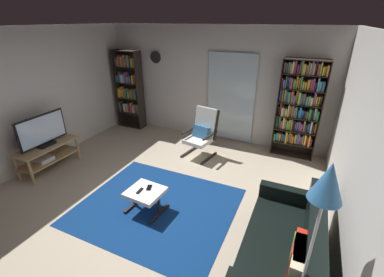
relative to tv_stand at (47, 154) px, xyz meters
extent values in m
plane|color=tan|center=(2.29, -0.06, -0.34)|extent=(7.02, 7.02, 0.00)
cube|color=beige|center=(2.29, 2.84, 0.96)|extent=(5.60, 0.06, 2.60)
cube|color=beige|center=(-0.41, -0.06, 0.96)|extent=(0.06, 6.00, 2.60)
cube|color=beige|center=(4.99, -0.06, 0.96)|extent=(0.06, 6.00, 2.60)
cube|color=silver|center=(2.78, 2.77, 0.71)|extent=(1.10, 0.01, 2.00)
cube|color=navy|center=(2.51, -0.10, -0.33)|extent=(2.37, 2.02, 0.01)
cube|color=tan|center=(0.00, 0.02, 0.16)|extent=(0.49, 1.15, 0.02)
cube|color=tan|center=(0.00, 0.02, -0.11)|extent=(0.45, 1.09, 0.02)
cylinder|color=tan|center=(0.20, -0.50, -0.09)|extent=(0.05, 0.05, 0.49)
cylinder|color=tan|center=(0.20, 0.55, -0.09)|extent=(0.05, 0.05, 0.49)
cylinder|color=tan|center=(-0.20, -0.50, -0.09)|extent=(0.05, 0.05, 0.49)
cylinder|color=tan|center=(-0.20, 0.55, -0.09)|extent=(0.05, 0.05, 0.49)
cube|color=silver|center=(0.00, -0.11, -0.06)|extent=(0.29, 0.28, 0.07)
cube|color=black|center=(0.00, 0.02, 0.20)|extent=(0.20, 0.32, 0.05)
cube|color=black|center=(0.00, 0.02, 0.50)|extent=(0.04, 0.96, 0.56)
cube|color=silver|center=(0.02, 0.02, 0.50)|extent=(0.01, 0.90, 0.50)
cube|color=black|center=(-0.25, 2.53, 0.67)|extent=(0.02, 0.30, 2.01)
cube|color=black|center=(0.45, 2.53, 0.67)|extent=(0.02, 0.30, 2.01)
cube|color=black|center=(0.10, 2.68, 0.67)|extent=(0.72, 0.02, 2.01)
cube|color=black|center=(0.10, 2.53, -0.32)|extent=(0.68, 0.28, 0.02)
cube|color=black|center=(0.10, 2.53, 0.06)|extent=(0.68, 0.28, 0.02)
cube|color=black|center=(0.10, 2.53, 0.47)|extent=(0.68, 0.28, 0.02)
cube|color=black|center=(0.10, 2.53, 0.87)|extent=(0.68, 0.28, 0.02)
cube|color=black|center=(0.10, 2.53, 1.27)|extent=(0.68, 0.28, 0.02)
cube|color=black|center=(0.10, 2.53, 1.65)|extent=(0.68, 0.28, 0.02)
cube|color=beige|center=(-0.21, 2.54, 0.20)|extent=(0.04, 0.14, 0.25)
cube|color=black|center=(-0.17, 2.52, 0.20)|extent=(0.04, 0.13, 0.26)
cube|color=beige|center=(-0.11, 2.54, 0.18)|extent=(0.04, 0.10, 0.21)
cube|color=beige|center=(-0.06, 2.55, 0.18)|extent=(0.04, 0.18, 0.21)
cube|color=teal|center=(0.00, 2.55, 0.18)|extent=(0.04, 0.10, 0.21)
cube|color=gold|center=(0.04, 2.52, 0.15)|extent=(0.03, 0.15, 0.16)
cube|color=red|center=(0.08, 2.53, 0.16)|extent=(0.04, 0.19, 0.18)
cube|color=gold|center=(0.12, 2.55, 0.20)|extent=(0.03, 0.12, 0.26)
cube|color=#934688|center=(0.16, 2.55, 0.17)|extent=(0.02, 0.24, 0.19)
cube|color=#3A6CB4|center=(0.19, 2.53, 0.15)|extent=(0.03, 0.11, 0.16)
cube|color=beige|center=(0.22, 2.55, 0.17)|extent=(0.03, 0.18, 0.20)
cube|color=olive|center=(0.26, 2.55, 0.19)|extent=(0.03, 0.18, 0.23)
cube|color=#873482|center=(0.31, 2.55, 0.19)|extent=(0.04, 0.12, 0.24)
cube|color=slate|center=(0.36, 2.54, 0.17)|extent=(0.04, 0.11, 0.20)
cube|color=#2C7948|center=(0.41, 2.53, 0.21)|extent=(0.04, 0.24, 0.27)
cube|color=orange|center=(-0.21, 2.51, 0.58)|extent=(0.04, 0.13, 0.22)
cube|color=gold|center=(-0.17, 2.53, 0.58)|extent=(0.03, 0.18, 0.22)
cube|color=orange|center=(-0.13, 2.52, 0.61)|extent=(0.03, 0.14, 0.27)
cube|color=beige|center=(-0.09, 2.55, 0.57)|extent=(0.04, 0.12, 0.19)
cube|color=orange|center=(-0.05, 2.55, 0.57)|extent=(0.03, 0.21, 0.19)
cube|color=beige|center=(-0.01, 2.54, 0.58)|extent=(0.04, 0.14, 0.22)
cube|color=#2C8043|center=(0.04, 2.52, 0.57)|extent=(0.04, 0.20, 0.19)
cube|color=#1D2432|center=(0.08, 2.55, 0.57)|extent=(0.03, 0.19, 0.19)
cube|color=olive|center=(0.13, 2.52, 0.57)|extent=(0.04, 0.19, 0.20)
cube|color=#5A8A9F|center=(0.17, 2.54, 0.56)|extent=(0.04, 0.11, 0.17)
cube|color=olive|center=(0.21, 2.52, 0.56)|extent=(0.03, 0.15, 0.17)
cube|color=brown|center=(0.25, 2.53, 0.60)|extent=(0.03, 0.23, 0.26)
cube|color=brown|center=(0.30, 2.54, 0.58)|extent=(0.03, 0.17, 0.22)
cube|color=#599C9D|center=(0.33, 2.53, 0.60)|extent=(0.02, 0.19, 0.25)
cube|color=black|center=(0.36, 2.55, 0.58)|extent=(0.03, 0.13, 0.21)
cube|color=#171C30|center=(0.39, 2.52, 0.60)|extent=(0.03, 0.21, 0.25)
cube|color=#397A52|center=(-0.21, 2.54, 0.96)|extent=(0.04, 0.19, 0.17)
cube|color=brown|center=(-0.17, 2.55, 1.00)|extent=(0.02, 0.12, 0.26)
cube|color=#3B6CB2|center=(-0.14, 2.53, 0.96)|extent=(0.03, 0.17, 0.16)
cube|color=#2F68B2|center=(-0.10, 2.55, 0.99)|extent=(0.03, 0.18, 0.23)
cube|color=gold|center=(-0.06, 2.54, 0.97)|extent=(0.04, 0.19, 0.19)
cube|color=beige|center=(-0.02, 2.54, 0.97)|extent=(0.03, 0.23, 0.19)
cube|color=#598F93|center=(0.02, 2.54, 0.98)|extent=(0.04, 0.22, 0.21)
cube|color=#96368F|center=(0.07, 2.52, 1.00)|extent=(0.03, 0.16, 0.25)
cube|color=#598B98|center=(0.10, 2.54, 0.95)|extent=(0.02, 0.15, 0.15)
cube|color=teal|center=(0.14, 2.55, 0.95)|extent=(0.03, 0.21, 0.15)
cube|color=#549E94|center=(0.19, 2.54, 0.96)|extent=(0.04, 0.14, 0.17)
cube|color=#2D55B0|center=(0.23, 2.53, 0.96)|extent=(0.03, 0.17, 0.17)
cube|color=slate|center=(0.27, 2.55, 0.97)|extent=(0.03, 0.16, 0.19)
cube|color=orange|center=(0.32, 2.52, 0.98)|extent=(0.03, 0.22, 0.22)
cube|color=red|center=(0.36, 2.55, 0.95)|extent=(0.04, 0.17, 0.15)
cube|color=olive|center=(-0.22, 2.54, 1.38)|extent=(0.02, 0.12, 0.22)
cube|color=brown|center=(-0.19, 2.54, 1.36)|extent=(0.04, 0.17, 0.17)
cube|color=#328447|center=(-0.14, 2.55, 1.37)|extent=(0.04, 0.14, 0.19)
cube|color=teal|center=(-0.09, 2.51, 1.37)|extent=(0.02, 0.19, 0.19)
cube|color=red|center=(-0.07, 2.54, 1.41)|extent=(0.02, 0.22, 0.27)
cube|color=red|center=(-0.02, 2.53, 1.39)|extent=(0.04, 0.19, 0.23)
cube|color=orange|center=(0.02, 2.53, 1.40)|extent=(0.02, 0.21, 0.25)
cube|color=red|center=(0.05, 2.52, 1.37)|extent=(0.03, 0.19, 0.19)
cube|color=#5E9F9A|center=(0.09, 2.53, 1.41)|extent=(0.02, 0.20, 0.27)
cube|color=beige|center=(0.12, 2.55, 1.37)|extent=(0.03, 0.15, 0.19)
cube|color=brown|center=(0.15, 2.52, 1.37)|extent=(0.02, 0.23, 0.18)
cube|color=orange|center=(0.20, 2.55, 1.41)|extent=(0.04, 0.22, 0.26)
cube|color=#375CAF|center=(0.25, 2.54, 1.37)|extent=(0.03, 0.24, 0.20)
cube|color=black|center=(0.29, 2.54, 1.39)|extent=(0.03, 0.20, 0.23)
cube|color=gold|center=(0.33, 2.52, 1.39)|extent=(0.03, 0.19, 0.22)
cube|color=brown|center=(0.37, 2.52, 1.37)|extent=(0.04, 0.10, 0.19)
cube|color=orange|center=(0.41, 2.55, 1.40)|extent=(0.02, 0.24, 0.24)
cube|color=black|center=(3.84, 2.61, 0.68)|extent=(0.02, 0.30, 2.03)
cube|color=black|center=(4.67, 2.61, 0.68)|extent=(0.02, 0.30, 2.03)
cube|color=black|center=(4.26, 2.75, 0.68)|extent=(0.85, 0.02, 2.03)
cube|color=black|center=(4.26, 2.61, -0.32)|extent=(0.82, 0.28, 0.02)
cube|color=black|center=(4.26, 2.61, -0.05)|extent=(0.82, 0.28, 0.02)
cube|color=black|center=(4.26, 2.61, 0.24)|extent=(0.82, 0.28, 0.02)
cube|color=black|center=(4.26, 2.61, 0.53)|extent=(0.82, 0.28, 0.02)
cube|color=black|center=(4.26, 2.61, 0.82)|extent=(0.82, 0.28, 0.02)
cube|color=black|center=(4.26, 2.61, 1.11)|extent=(0.82, 0.28, 0.02)
cube|color=black|center=(4.26, 2.61, 1.40)|extent=(0.82, 0.28, 0.02)
cube|color=black|center=(4.26, 2.61, 1.67)|extent=(0.82, 0.28, 0.02)
cube|color=#2C8149|center=(3.88, 2.62, 0.04)|extent=(0.04, 0.24, 0.16)
cube|color=teal|center=(3.94, 2.61, 0.05)|extent=(0.04, 0.14, 0.17)
cube|color=orange|center=(3.99, 2.61, 0.05)|extent=(0.03, 0.15, 0.17)
cube|color=#3467AE|center=(4.03, 2.60, 0.05)|extent=(0.03, 0.13, 0.17)
cube|color=#378D4E|center=(4.07, 2.62, 0.04)|extent=(0.03, 0.14, 0.15)
cube|color=#A68D3C|center=(4.11, 2.59, 0.09)|extent=(0.04, 0.23, 0.26)
cube|color=orange|center=(4.15, 2.62, 0.05)|extent=(0.03, 0.11, 0.18)
cube|color=#338F45|center=(4.18, 2.61, 0.09)|extent=(0.02, 0.13, 0.25)
cube|color=red|center=(4.21, 2.60, 0.07)|extent=(0.04, 0.15, 0.21)
cube|color=#9D9E3D|center=(4.25, 2.61, 0.04)|extent=(0.03, 0.19, 0.17)
cube|color=gold|center=(4.30, 2.61, 0.06)|extent=(0.04, 0.14, 0.21)
cube|color=#326BB6|center=(4.34, 2.60, 0.08)|extent=(0.02, 0.15, 0.24)
cube|color=#3F60B2|center=(4.37, 2.60, 0.07)|extent=(0.03, 0.14, 0.22)
cube|color=red|center=(4.41, 2.60, 0.05)|extent=(0.04, 0.12, 0.17)
cube|color=teal|center=(4.45, 2.60, 0.06)|extent=(0.02, 0.13, 0.20)
cube|color=gold|center=(4.49, 2.63, 0.08)|extent=(0.04, 0.23, 0.24)
cube|color=red|center=(4.53, 2.60, 0.05)|extent=(0.04, 0.11, 0.18)
cube|color=orange|center=(4.57, 2.60, 0.08)|extent=(0.03, 0.24, 0.25)
cube|color=purple|center=(4.61, 2.60, 0.04)|extent=(0.03, 0.10, 0.15)
cube|color=#192F24|center=(3.88, 2.60, 0.37)|extent=(0.04, 0.16, 0.24)
cube|color=#44863E|center=(3.93, 2.62, 0.38)|extent=(0.04, 0.12, 0.25)
cube|color=purple|center=(3.97, 2.62, 0.34)|extent=(0.03, 0.19, 0.17)
cube|color=gold|center=(4.02, 2.61, 0.38)|extent=(0.03, 0.17, 0.25)
cube|color=brown|center=(4.05, 2.60, 0.36)|extent=(0.03, 0.17, 0.22)
cube|color=#418C43|center=(4.10, 2.63, 0.35)|extent=(0.04, 0.23, 0.20)
cube|color=olive|center=(4.14, 2.62, 0.36)|extent=(0.03, 0.16, 0.23)
cube|color=gold|center=(4.18, 2.59, 0.37)|extent=(0.02, 0.14, 0.24)
cube|color=#1C1735|center=(4.22, 2.59, 0.36)|extent=(0.03, 0.11, 0.21)
cube|color=brown|center=(4.26, 2.62, 0.34)|extent=(0.03, 0.12, 0.18)
cube|color=#3F6AA3|center=(4.29, 2.62, 0.35)|extent=(0.03, 0.14, 0.19)
cube|color=#90498B|center=(4.33, 2.61, 0.35)|extent=(0.03, 0.15, 0.21)
cube|color=#9C3287|center=(4.37, 2.63, 0.33)|extent=(0.04, 0.21, 0.17)
cube|color=olive|center=(4.42, 2.62, 0.37)|extent=(0.03, 0.17, 0.23)
cube|color=#2F252E|center=(4.46, 2.59, 0.34)|extent=(0.03, 0.19, 0.17)
cube|color=#356CAC|center=(4.51, 2.61, 0.34)|extent=(0.04, 0.12, 0.19)
cube|color=beige|center=(4.55, 2.62, 0.38)|extent=(0.03, 0.20, 0.25)
cube|color=#1C232E|center=(4.59, 2.62, 0.35)|extent=(0.03, 0.22, 0.19)
cube|color=orange|center=(4.63, 2.62, 0.36)|extent=(0.03, 0.16, 0.22)
cube|color=#2E1F21|center=(3.87, 2.61, 0.63)|extent=(0.03, 0.12, 0.18)
cube|color=red|center=(3.91, 2.62, 0.66)|extent=(0.03, 0.11, 0.24)
cube|color=#BDB79E|center=(3.96, 2.59, 0.63)|extent=(0.04, 0.22, 0.19)
cube|color=teal|center=(3.99, 2.59, 0.62)|extent=(0.02, 0.17, 0.17)
cube|color=gold|center=(4.03, 2.62, 0.62)|extent=(0.04, 0.22, 0.16)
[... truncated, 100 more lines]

